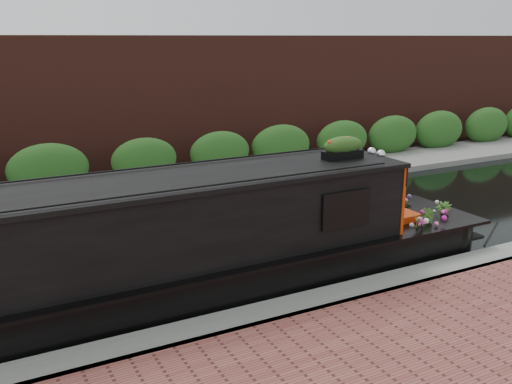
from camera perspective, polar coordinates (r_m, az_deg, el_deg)
name	(u,v)px	position (r m, az deg, el deg)	size (l,w,h in m)	color
ground	(218,245)	(11.26, -3.77, -5.34)	(80.00, 80.00, 0.00)	black
near_bank_coping	(311,315)	(8.60, 5.50, -12.19)	(40.00, 0.60, 0.50)	gray
far_bank_path	(152,195)	(15.01, -10.37, -0.27)	(40.00, 2.40, 0.34)	gray
far_hedge	(142,187)	(15.85, -11.36, 0.51)	(40.00, 1.10, 2.80)	#26561C
far_brick_wall	(121,171)	(17.82, -13.33, 2.02)	(40.00, 1.00, 8.00)	#4D231A
narrowboat	(178,256)	(8.74, -7.83, -6.37)	(10.83, 1.94, 2.55)	black
rope_fender	(455,234)	(12.11, 19.27, -3.98)	(0.28, 0.28, 0.34)	olive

